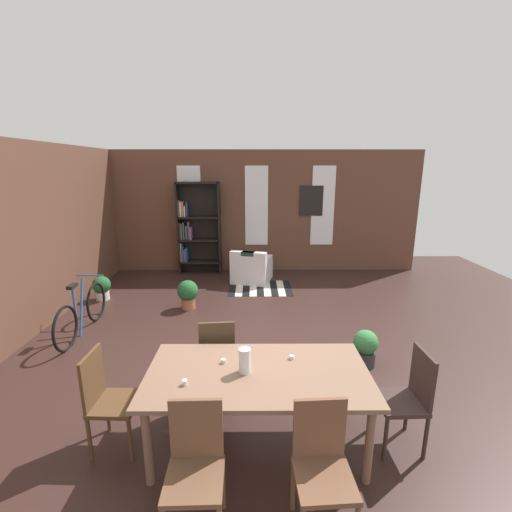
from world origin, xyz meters
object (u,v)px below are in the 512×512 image
potted_plant_by_shelf (188,293)px  potted_plant_corner (365,347)px  dining_chair_head_left (107,397)px  dining_chair_head_right (408,396)px  bookshelf_tall (196,228)px  dining_table (258,380)px  potted_plant_window (102,287)px  dining_chair_far_left (218,354)px  dining_chair_near_right (322,463)px  bicycle_second (82,313)px  vase_on_table (245,361)px  armchair_white (252,269)px  dining_chair_near_left (195,464)px

potted_plant_by_shelf → potted_plant_corner: 3.27m
dining_chair_head_left → dining_chair_head_right: size_ratio=1.00×
dining_chair_head_left → bookshelf_tall: size_ratio=0.43×
dining_table → potted_plant_corner: bearing=43.7°
potted_plant_corner → potted_plant_window: 5.01m
dining_chair_head_right → dining_chair_far_left: bearing=157.8°
dining_chair_near_right → potted_plant_by_shelf: bearing=112.8°
dining_chair_head_right → bicycle_second: size_ratio=0.57×
dining_chair_near_right → bicycle_second: dining_chair_near_right is taller
vase_on_table → dining_chair_near_right: 0.99m
armchair_white → potted_plant_window: (-2.91, -1.12, -0.02)m
dining_chair_head_left → potted_plant_by_shelf: dining_chair_head_left is taller
vase_on_table → potted_plant_window: vase_on_table is taller
dining_chair_near_right → bicycle_second: size_ratio=0.57×
dining_chair_far_left → vase_on_table: bearing=-66.4°
dining_chair_far_left → potted_plant_window: dining_chair_far_left is taller
dining_chair_head_left → dining_chair_head_right: same height
dining_chair_head_left → dining_chair_head_right: (2.72, 0.00, 0.00)m
vase_on_table → bookshelf_tall: bearing=103.3°
dining_chair_far_left → potted_plant_by_shelf: (-0.80, 2.53, -0.21)m
dining_table → bicycle_second: bicycle_second is taller
vase_on_table → dining_chair_far_left: (-0.32, 0.74, -0.37)m
potted_plant_window → dining_chair_near_right: bearing=-52.3°
dining_chair_head_right → potted_plant_window: bearing=139.6°
bicycle_second → potted_plant_window: (-0.30, 1.41, -0.08)m
bicycle_second → vase_on_table: bearing=-41.7°
dining_table → dining_chair_near_left: size_ratio=2.08×
dining_chair_near_right → bicycle_second: bearing=136.0°
bookshelf_tall → potted_plant_by_shelf: size_ratio=4.10×
potted_plant_window → dining_chair_head_left: bearing=-66.2°
dining_chair_near_right → bookshelf_tall: 6.59m
dining_chair_near_left → dining_chair_far_left: bearing=89.7°
dining_chair_head_right → potted_plant_corner: size_ratio=1.95×
dining_chair_head_right → dining_chair_far_left: size_ratio=1.00×
dining_chair_near_right → bicycle_second: 4.38m
dining_chair_head_left → dining_chair_near_left: same height
vase_on_table → potted_plant_corner: 2.13m
dining_chair_head_left → bookshelf_tall: 5.58m
armchair_white → vase_on_table: bearing=-90.3°
armchair_white → bicycle_second: bearing=-135.9°
dining_chair_head_right → bicycle_second: (-4.07, 2.30, -0.18)m
potted_plant_corner → potted_plant_window: (-4.41, 2.37, 0.00)m
dining_chair_near_right → potted_plant_by_shelf: (-1.68, 4.00, -0.21)m
dining_chair_near_right → armchair_white: size_ratio=0.97×
dining_chair_head_right → bicycle_second: 4.68m
dining_chair_head_left → bicycle_second: dining_chair_head_left is taller
dining_table → dining_chair_head_left: 1.37m
bicycle_second → potted_plant_by_shelf: 1.75m
vase_on_table → dining_chair_near_left: size_ratio=0.24×
dining_chair_far_left → potted_plant_corner: 1.96m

